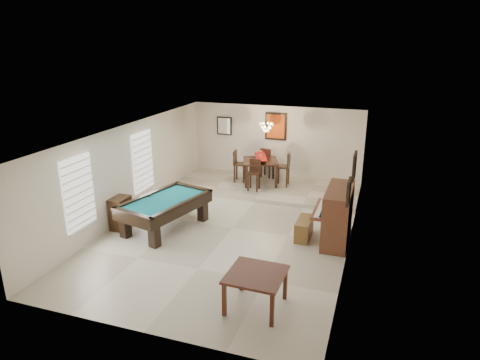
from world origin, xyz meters
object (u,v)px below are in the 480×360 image
Objects in this scene: square_table at (256,290)px; dining_chair_east at (283,169)px; pool_table at (165,214)px; flower_vase at (261,154)px; apothecary_chest at (121,213)px; chandelier at (266,124)px; dining_chair_south at (254,175)px; upright_piano at (331,214)px; dining_chair_north at (267,162)px; dining_table at (260,170)px; dining_chair_west at (240,166)px; piano_bench at (304,228)px.

dining_chair_east is (-1.06, 6.64, 0.33)m from square_table.
pool_table is 10.84× the size of flower_vase.
flower_vase is at bearing -92.05° from dining_chair_east.
apothecary_chest is 5.30m from chandelier.
dining_chair_south is at bearing -49.97° from dining_chair_east.
pool_table is 2.41× the size of dining_chair_south.
dining_chair_south is (2.52, 3.69, 0.19)m from apothecary_chest.
dining_chair_east is (3.30, 4.41, 0.26)m from apothecary_chest.
upright_piano is 1.65× the size of dining_chair_south.
square_table is 6.20m from dining_chair_south.
dining_chair_east is at bearing 53.19° from apothecary_chest.
pool_table is 4.50m from chandelier.
pool_table is at bearing 81.08° from dining_chair_north.
flower_vase is at bearing 133.60° from chandelier.
upright_piano is (4.19, 0.68, 0.28)m from pool_table.
chandelier is (2.78, 4.15, 1.77)m from apothecary_chest.
chandelier is (0.26, 0.46, 1.58)m from dining_chair_south.
dining_table reaches higher than apothecary_chest.
dining_chair_west is at bearing -178.40° from flower_vase.
square_table is 3.43m from upright_piano.
apothecary_chest is (-5.30, -1.05, -0.25)m from upright_piano.
flower_vase reaches higher than pool_table.
upright_piano is at bearing 6.39° from piano_bench.
dining_chair_north is (0.02, 0.78, 0.06)m from dining_table.
dining_chair_east is (0.78, 0.73, 0.07)m from dining_chair_south.
upright_piano is at bearing -50.79° from chandelier.
dining_chair_south is (-0.02, -0.71, 0.03)m from dining_table.
dining_table is (2.54, 4.40, 0.16)m from apothecary_chest.
dining_chair_west is at bearing -91.68° from dining_chair_east.
piano_bench is at bearing 11.90° from apothecary_chest.
flower_vase is 0.87m from dining_chair_west.
apothecary_chest is 5.13m from flower_vase.
dining_chair_south is (1.41, 3.31, 0.22)m from pool_table.
dining_chair_north is at bearing 63.70° from apothecary_chest.
pool_table is 3.98× the size of chandelier.
flower_vase is at bearing 121.89° from piano_bench.
dining_chair_west is at bearing 67.38° from apothecary_chest.
square_table is 7.09m from dining_chair_west.
dining_chair_east is 1.89× the size of chandelier.
dining_chair_north is at bearing 88.28° from dining_table.
dining_chair_east reaches higher than apothecary_chest.
apothecary_chest reaches higher than piano_bench.
flower_vase is 1.10m from chandelier.
dining_chair_north is at bearing 123.58° from upright_piano.
apothecary_chest is 5.79m from dining_chair_north.
pool_table is 4.08m from dining_chair_west.
chandelier reaches higher than upright_piano.
dining_table is at bearing 60.02° from apothecary_chest.
square_table is 7.63m from dining_chair_north.
pool_table is at bearing -170.79° from upright_piano.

